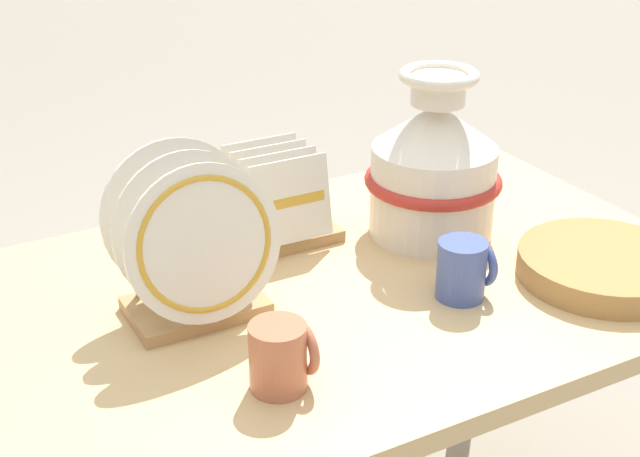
% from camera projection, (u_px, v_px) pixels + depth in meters
% --- Properties ---
extents(display_table, '(1.36, 0.81, 0.71)m').
position_uv_depth(display_table, '(320.00, 328.00, 1.54)').
color(display_table, tan).
rests_on(display_table, ground_plane).
extents(ceramic_vase, '(0.25, 0.25, 0.32)m').
position_uv_depth(ceramic_vase, '(434.00, 166.00, 1.63)').
color(ceramic_vase, silver).
rests_on(ceramic_vase, display_table).
extents(dish_rack_round_plates, '(0.25, 0.17, 0.27)m').
position_uv_depth(dish_rack_round_plates, '(195.00, 254.00, 1.37)').
color(dish_rack_round_plates, tan).
rests_on(dish_rack_round_plates, display_table).
extents(dish_rack_square_plates, '(0.21, 0.15, 0.18)m').
position_uv_depth(dish_rack_square_plates, '(277.00, 212.00, 1.64)').
color(dish_rack_square_plates, tan).
rests_on(dish_rack_square_plates, display_table).
extents(wicker_charger_stack, '(0.29, 0.29, 0.04)m').
position_uv_depth(wicker_charger_stack, '(604.00, 266.00, 1.52)').
color(wicker_charger_stack, '#AD7F47').
rests_on(wicker_charger_stack, display_table).
extents(mug_cobalt_glaze, '(0.09, 0.08, 0.10)m').
position_uv_depth(mug_cobalt_glaze, '(464.00, 269.00, 1.45)').
color(mug_cobalt_glaze, '#42569E').
rests_on(mug_cobalt_glaze, display_table).
extents(mug_terracotta_glaze, '(0.09, 0.08, 0.10)m').
position_uv_depth(mug_terracotta_glaze, '(281.00, 356.00, 1.23)').
color(mug_terracotta_glaze, '#B76647').
rests_on(mug_terracotta_glaze, display_table).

